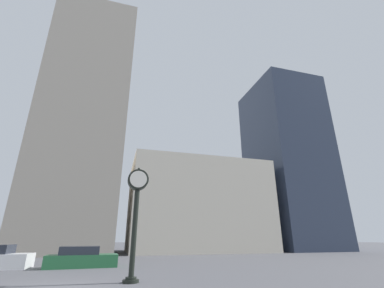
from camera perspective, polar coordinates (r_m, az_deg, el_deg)
name	(u,v)px	position (r m, az deg, el deg)	size (l,w,h in m)	color
building_tall_tower	(87,124)	(38.82, -22.28, 4.20)	(10.52, 12.00, 33.51)	#ADA393
building_storefront_row	(197,207)	(37.29, 1.02, -13.80)	(18.44, 12.00, 11.73)	beige
building_glass_modern	(286,162)	(45.95, 20.25, -3.68)	(10.15, 12.00, 27.58)	#2D384C
street_clock	(136,204)	(12.53, -12.26, -12.87)	(0.97, 0.70, 5.00)	black
car_green	(82,258)	(19.44, -23.30, -22.31)	(4.41, 1.98, 1.27)	#236038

